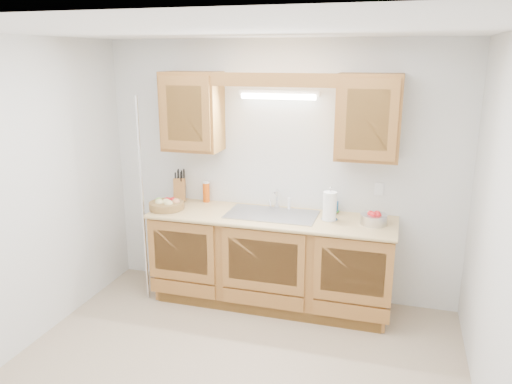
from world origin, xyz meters
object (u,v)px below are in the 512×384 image
(knife_block, at_px, (180,189))
(apple_bowl, at_px, (374,218))
(fruit_basket, at_px, (167,204))
(paper_towel, at_px, (330,206))

(knife_block, bearing_deg, apple_bowl, -26.58)
(fruit_basket, relative_size, paper_towel, 1.25)
(fruit_basket, bearing_deg, apple_bowl, 3.09)
(fruit_basket, height_order, knife_block, knife_block)
(knife_block, bearing_deg, paper_towel, -28.03)
(knife_block, height_order, apple_bowl, knife_block)
(knife_block, xyz_separation_m, paper_towel, (1.57, -0.20, 0.01))
(fruit_basket, xyz_separation_m, knife_block, (0.00, 0.31, 0.07))
(apple_bowl, bearing_deg, knife_block, 174.19)
(paper_towel, distance_m, apple_bowl, 0.40)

